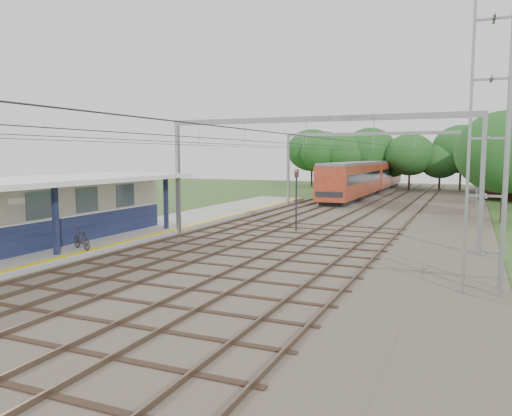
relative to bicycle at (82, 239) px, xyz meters
The scene contains 13 objects.
ground 9.41m from the bicycle, 52.34° to the right, with size 160.00×160.00×0.00m, color #2D4C1E.
ballast_bed 24.60m from the bicycle, 66.70° to the left, with size 18.00×90.00×0.10m, color #473D33.
platform 6.85m from the bicycle, 105.09° to the left, with size 5.00×52.00×0.35m, color gray.
yellow_stripe 6.62m from the bicycle, 85.87° to the left, with size 0.45×52.00×0.01m, color yellow.
station_building 3.40m from the bicycle, behind, with size 3.41×18.00×3.40m.
canopy 3.75m from the bicycle, 145.26° to the right, with size 6.40×20.00×3.44m.
rail_tracks 23.72m from the bicycle, 72.26° to the left, with size 11.80×88.00×0.15m.
catenary_system 20.59m from the bicycle, 62.97° to the left, with size 17.22×88.00×7.00m.
lattice_pylon 18.47m from the bicycle, ahead, with size 1.30×1.30×12.00m.
tree_band 50.78m from the bicycle, 79.10° to the left, with size 31.72×30.88×8.82m.
bicycle is the anchor object (origin of this frame).
train 45.75m from the bicycle, 83.44° to the left, with size 3.08×38.38×4.04m.
signal_post 13.54m from the bicycle, 58.23° to the left, with size 0.32×0.29×4.02m.
Camera 1 is at (11.53, -11.13, 4.92)m, focal length 35.00 mm.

